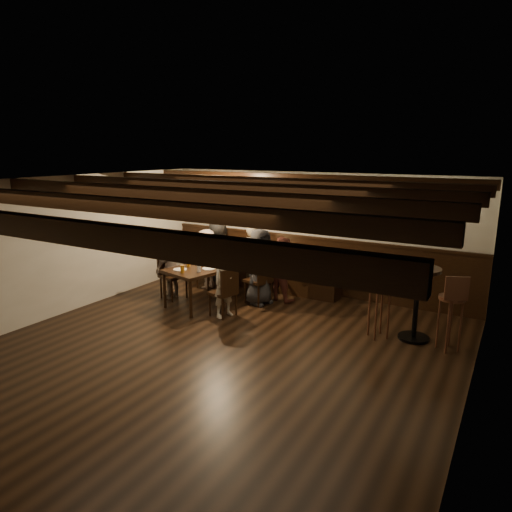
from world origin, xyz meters
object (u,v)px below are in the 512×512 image
Objects in this scene: chair_left_far at (173,284)px; bar_stool_right at (450,322)px; person_right_near at (260,267)px; chair_left_near at (208,275)px; person_right_far at (225,281)px; dining_table at (215,267)px; person_left_far at (171,268)px; person_left_near at (207,259)px; chair_right_far at (224,301)px; bar_stool_left at (379,311)px; chair_right_near at (259,289)px; person_bench_centre at (253,257)px; person_bench_right at (282,269)px; person_bench_left at (218,250)px; high_top_table at (417,293)px.

bar_stool_right reaches higher than chair_left_far.
person_right_near is 1.25× the size of bar_stool_right.
person_right_far is (1.23, -1.20, 0.36)m from chair_left_near.
dining_table is 1.74× the size of person_left_far.
person_right_near is (1.46, -0.33, 0.10)m from person_left_near.
chair_right_far is 0.76× the size of bar_stool_left.
chair_right_far is at bearing 177.99° from person_right_near.
chair_left_near is 0.72× the size of person_right_far.
chair_right_far is 0.74× the size of person_left_far.
dining_table is 2.19× the size of chair_right_near.
chair_left_far is at bearing 122.01° from chair_right_near.
person_bench_centre is 1.14× the size of person_left_far.
chair_right_far is at bearing 57.95° from chair_left_near.
chair_left_near is 0.74× the size of person_bench_right.
chair_left_far is (-0.20, -0.88, 0.01)m from chair_left_near.
person_bench_right is 3.21m from bar_stool_right.
chair_right_far is 0.61× the size of person_bench_left.
dining_table is 1.27m from person_bench_right.
dining_table is at bearing -179.55° from high_top_table.
person_bench_right is at bearing 45.00° from dining_table.
person_bench_centre is at bearing 50.18° from chair_right_near.
person_bench_right is at bearing 129.29° from person_left_far.
high_top_table reaches higher than chair_right_far.
person_bench_centre is (0.23, 1.02, 0.02)m from dining_table.
person_right_far is (-0.45, -1.28, 0.02)m from person_bench_right.
person_right_near is at bearing 120.96° from person_left_far.
high_top_table is 0.99× the size of bar_stool_left.
chair_right_far is 0.70× the size of person_bench_right.
chair_right_near is 0.97m from person_right_far.
person_bench_left is (-1.48, 0.80, 0.43)m from chair_right_near.
high_top_table is at bearing 95.29° from chair_left_near.
person_left_near is at bearing 58.49° from chair_right_far.
person_right_far is at bearing -90.00° from chair_right_far.
person_right_far is at bearing 165.00° from bar_stool_right.
person_bench_centre is 1.09× the size of person_bench_right.
dining_table is 0.93m from chair_right_far.
high_top_table is at bearing 95.25° from person_left_near.
bar_stool_right is at bearing -17.24° from high_top_table.
bar_stool_left is (2.94, -1.20, -0.25)m from person_bench_centre.
chair_right_far is at bearing 140.17° from person_bench_left.
chair_left_far is 0.31m from person_left_far.
person_left_far reaches higher than dining_table.
chair_left_far is at bearing 97.60° from person_bench_left.
bar_stool_left reaches higher than chair_left_near.
person_bench_centre is at bearing 154.36° from chair_left_far.
person_bench_centre is at bearing 163.89° from high_top_table.
person_bench_left is 1.71m from person_right_near.
person_right_far is 1.13× the size of high_top_table.
person_bench_centre reaches higher than chair_right_far.
bar_stool_right is at bearing 104.53° from person_left_far.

